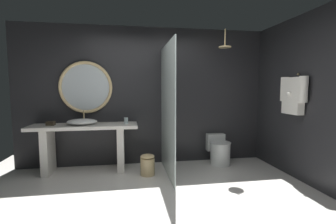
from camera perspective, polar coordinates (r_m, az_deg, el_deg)
name	(u,v)px	position (r m, az deg, el deg)	size (l,w,h in m)	color
ground_plane	(161,209)	(3.15, -1.77, -21.96)	(5.76, 5.76, 0.00)	silver
back_wall_panel	(147,96)	(4.68, -4.96, 3.68)	(4.80, 0.10, 2.60)	#232326
side_wall_right	(297,98)	(4.46, 28.17, 2.93)	(0.10, 2.47, 2.60)	#232326
vanity_counter	(85,140)	(4.47, -19.02, -6.37)	(1.81, 0.56, 0.83)	silver
vessel_sink	(82,122)	(4.44, -19.65, -2.16)	(0.51, 0.42, 0.23)	white
tumbler_cup	(126,121)	(4.38, -9.88, -1.99)	(0.07, 0.07, 0.11)	silver
tissue_box	(51,123)	(4.57, -25.99, -2.43)	(0.13, 0.13, 0.07)	#3D3323
round_wall_mirror	(86,87)	(4.64, -18.86, 5.54)	(0.94, 0.06, 0.94)	#D6B77F
shower_glass_panel	(167,110)	(4.01, -0.12, 0.39)	(0.02, 1.36, 2.18)	silver
rain_shower_head	(225,46)	(4.55, 13.30, 15.03)	(0.22, 0.22, 0.32)	#D6B77F
hanging_bathrobe	(293,94)	(4.30, 27.47, 3.86)	(0.20, 0.56, 0.65)	#D6B77F
toilet	(219,150)	(4.83, 11.92, -8.78)	(0.39, 0.60, 0.55)	white
waste_bin	(148,164)	(4.17, -4.86, -12.25)	(0.24, 0.24, 0.36)	#D6B77F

